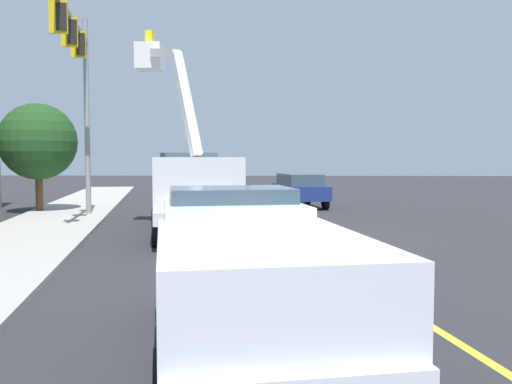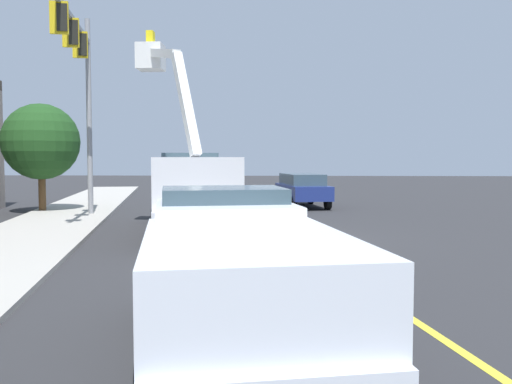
{
  "view_description": "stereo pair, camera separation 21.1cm",
  "coord_description": "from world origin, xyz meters",
  "px_view_note": "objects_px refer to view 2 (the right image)",
  "views": [
    {
      "loc": [
        -16.67,
        0.48,
        2.49
      ],
      "look_at": [
        0.78,
        1.11,
        1.4
      ],
      "focal_mm": 38.03,
      "sensor_mm": 36.0,
      "label": 1
    },
    {
      "loc": [
        -16.66,
        0.27,
        2.49
      ],
      "look_at": [
        0.78,
        1.11,
        1.4
      ],
      "focal_mm": 38.03,
      "sensor_mm": 36.0,
      "label": 2
    }
  ],
  "objects_px": {
    "passing_minivan": "(302,188)",
    "traffic_cone_mid_front": "(235,209)",
    "service_pickup_truck": "(235,271)",
    "traffic_signal_mast": "(80,71)",
    "utility_bucket_truck": "(192,184)"
  },
  "relations": [
    {
      "from": "service_pickup_truck",
      "to": "traffic_cone_mid_front",
      "type": "distance_m",
      "value": 16.19
    },
    {
      "from": "service_pickup_truck",
      "to": "passing_minivan",
      "type": "bearing_deg",
      "value": -4.3
    },
    {
      "from": "utility_bucket_truck",
      "to": "passing_minivan",
      "type": "bearing_deg",
      "value": -23.1
    },
    {
      "from": "traffic_cone_mid_front",
      "to": "traffic_signal_mast",
      "type": "bearing_deg",
      "value": 109.89
    },
    {
      "from": "service_pickup_truck",
      "to": "traffic_signal_mast",
      "type": "relative_size",
      "value": 0.71
    },
    {
      "from": "traffic_cone_mid_front",
      "to": "service_pickup_truck",
      "type": "bearing_deg",
      "value": -174.95
    },
    {
      "from": "utility_bucket_truck",
      "to": "service_pickup_truck",
      "type": "xyz_separation_m",
      "value": [
        -11.67,
        -2.5,
        -0.49
      ]
    },
    {
      "from": "service_pickup_truck",
      "to": "traffic_signal_mast",
      "type": "bearing_deg",
      "value": 26.96
    },
    {
      "from": "service_pickup_truck",
      "to": "traffic_signal_mast",
      "type": "height_order",
      "value": "traffic_signal_mast"
    },
    {
      "from": "passing_minivan",
      "to": "traffic_signal_mast",
      "type": "xyz_separation_m",
      "value": [
        -7.25,
        8.74,
        4.84
      ]
    },
    {
      "from": "passing_minivan",
      "to": "traffic_cone_mid_front",
      "type": "xyz_separation_m",
      "value": [
        -5.18,
        3.02,
        -0.63
      ]
    },
    {
      "from": "passing_minivan",
      "to": "traffic_cone_mid_front",
      "type": "relative_size",
      "value": 7.29
    },
    {
      "from": "traffic_cone_mid_front",
      "to": "traffic_signal_mast",
      "type": "distance_m",
      "value": 8.18
    },
    {
      "from": "passing_minivan",
      "to": "traffic_cone_mid_front",
      "type": "height_order",
      "value": "passing_minivan"
    },
    {
      "from": "service_pickup_truck",
      "to": "traffic_cone_mid_front",
      "type": "xyz_separation_m",
      "value": [
        16.11,
        1.42,
        -0.78
      ]
    }
  ]
}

